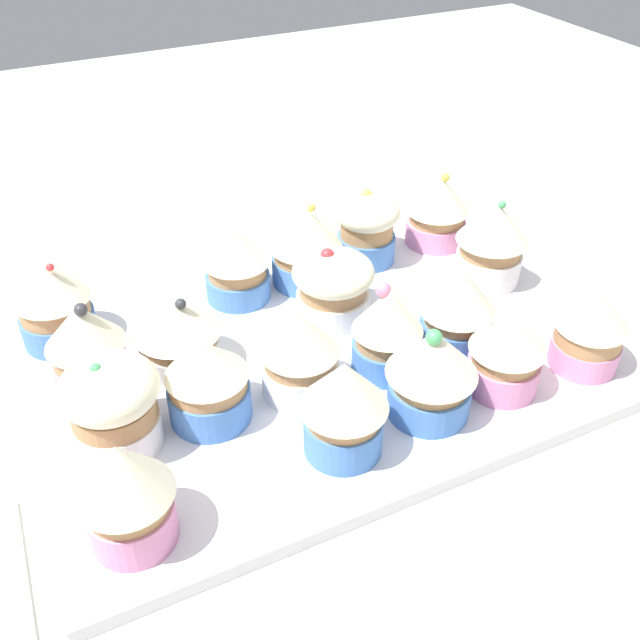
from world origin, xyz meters
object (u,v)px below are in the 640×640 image
object	(u,v)px
cupcake_8	(87,348)
cupcake_13	(112,403)
cupcake_0	(437,209)
cupcake_3	(236,264)
baking_tray	(320,356)
cupcake_10	(387,329)
cupcake_1	(367,226)
cupcake_11	(300,353)
cupcake_14	(591,328)
cupcake_15	(506,352)
cupcake_6	(333,285)
cupcake_17	(344,405)
cupcake_9	(457,307)
cupcake_4	(53,302)
cupcake_5	(492,241)
cupcake_7	(177,333)
cupcake_2	(306,244)
cupcake_16	(432,371)
cupcake_12	(207,381)
cupcake_18	(126,491)

from	to	relation	value
cupcake_8	cupcake_13	bearing A→B (deg)	93.01
cupcake_0	cupcake_3	size ratio (longest dim) A/B	1.11
baking_tray	cupcake_10	bearing A→B (deg)	130.61
cupcake_1	cupcake_11	xyz separation A→B (cm)	(13.44, 14.21, -0.06)
cupcake_0	cupcake_10	bearing A→B (deg)	45.96
cupcake_14	cupcake_15	distance (cm)	7.39
cupcake_6	cupcake_8	bearing A→B (deg)	1.32
cupcake_17	cupcake_6	bearing A→B (deg)	-114.32
baking_tray	cupcake_14	world-z (taller)	cupcake_14
cupcake_3	cupcake_6	distance (cm)	8.81
cupcake_0	cupcake_11	bearing A→B (deg)	33.68
baking_tray	cupcake_9	bearing A→B (deg)	157.03
cupcake_4	cupcake_6	distance (cm)	22.44
cupcake_1	cupcake_5	bearing A→B (deg)	136.04
cupcake_0	cupcake_6	world-z (taller)	cupcake_0
cupcake_10	cupcake_7	bearing A→B (deg)	-26.67
cupcake_9	cupcake_2	bearing A→B (deg)	-64.69
cupcake_17	cupcake_4	bearing A→B (deg)	-54.31
cupcake_4	cupcake_5	bearing A→B (deg)	167.75
cupcake_2	cupcake_11	world-z (taller)	cupcake_2
cupcake_10	cupcake_14	distance (cm)	15.44
cupcake_16	cupcake_8	bearing A→B (deg)	-31.52
cupcake_17	cupcake_15	bearing A→B (deg)	-178.33
cupcake_6	cupcake_15	distance (cm)	15.40
cupcake_12	cupcake_16	xyz separation A→B (cm)	(-14.23, 6.37, 0.40)
cupcake_2	cupcake_17	size ratio (longest dim) A/B	1.03
cupcake_10	cupcake_16	world-z (taller)	cupcake_10
cupcake_13	cupcake_16	world-z (taller)	cupcake_16
cupcake_3	cupcake_11	world-z (taller)	cupcake_11
cupcake_5	cupcake_17	bearing A→B (deg)	30.98
cupcake_8	cupcake_17	world-z (taller)	cupcake_8
baking_tray	cupcake_11	distance (cm)	6.42
baking_tray	cupcake_11	world-z (taller)	cupcake_11
baking_tray	cupcake_1	distance (cm)	15.19
cupcake_1	cupcake_4	world-z (taller)	cupcake_4
cupcake_6	cupcake_12	xyz separation A→B (cm)	(13.33, 7.01, 0.16)
cupcake_7	baking_tray	bearing A→B (deg)	164.48
cupcake_12	cupcake_14	bearing A→B (deg)	165.52
cupcake_14	cupcake_7	bearing A→B (deg)	-25.55
cupcake_1	cupcake_14	world-z (taller)	cupcake_1
cupcake_14	cupcake_18	bearing A→B (deg)	1.09
cupcake_8	cupcake_16	size ratio (longest dim) A/B	1.06
cupcake_0	cupcake_5	xyz separation A→B (cm)	(-0.50, 7.84, 0.43)
cupcake_11	cupcake_2	bearing A→B (deg)	-116.83
cupcake_4	cupcake_5	xyz separation A→B (cm)	(-36.60, 7.95, 0.42)
cupcake_1	cupcake_18	size ratio (longest dim) A/B	0.91
cupcake_1	cupcake_10	world-z (taller)	cupcake_10
cupcake_5	cupcake_17	distance (cm)	25.18
cupcake_6	cupcake_12	bearing A→B (deg)	27.73
cupcake_11	cupcake_10	bearing A→B (deg)	175.31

